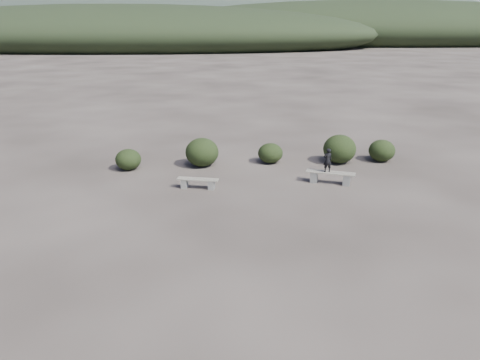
{
  "coord_description": "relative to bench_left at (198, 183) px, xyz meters",
  "views": [
    {
      "loc": [
        0.19,
        -11.2,
        6.25
      ],
      "look_at": [
        0.33,
        3.5,
        1.1
      ],
      "focal_mm": 35.0,
      "sensor_mm": 36.0,
      "label": 1
    }
  ],
  "objects": [
    {
      "name": "seated_person",
      "position": [
        5.04,
        0.56,
        0.71
      ],
      "size": [
        0.38,
        0.29,
        0.95
      ],
      "primitive_type": "imported",
      "rotation": [
        0.0,
        0.0,
        3.33
      ],
      "color": "black",
      "rests_on": "bench_right"
    },
    {
      "name": "mountain_ridges",
      "position": [
        -6.21,
        333.39,
        10.6
      ],
      "size": [
        500.0,
        400.0,
        56.0
      ],
      "color": "black",
      "rests_on": "ground"
    },
    {
      "name": "ground",
      "position": [
        1.27,
        -5.67,
        -0.24
      ],
      "size": [
        1200.0,
        1200.0,
        0.0
      ],
      "primitive_type": "plane",
      "color": "#2D2623",
      "rests_on": "ground"
    },
    {
      "name": "bench_right",
      "position": [
        5.18,
        0.52,
        0.05
      ],
      "size": [
        1.94,
        0.93,
        0.48
      ],
      "rotation": [
        0.0,
        0.0,
        -0.29
      ],
      "color": "gray",
      "rests_on": "ground"
    },
    {
      "name": "shrub_c",
      "position": [
        3.01,
        3.34,
        0.2
      ],
      "size": [
        1.12,
        1.12,
        0.89
      ],
      "primitive_type": "ellipsoid",
      "color": "black",
      "rests_on": "ground"
    },
    {
      "name": "bench_left",
      "position": [
        0.0,
        0.0,
        0.0
      ],
      "size": [
        1.62,
        0.58,
        0.4
      ],
      "rotation": [
        0.0,
        0.0,
        -0.16
      ],
      "color": "gray",
      "rests_on": "ground"
    },
    {
      "name": "shrub_b",
      "position": [
        -0.02,
        2.88,
        0.38
      ],
      "size": [
        1.46,
        1.46,
        1.25
      ],
      "primitive_type": "ellipsoid",
      "color": "black",
      "rests_on": "ground"
    },
    {
      "name": "shrub_a",
      "position": [
        -3.16,
        2.4,
        0.21
      ],
      "size": [
        1.1,
        1.1,
        0.9
      ],
      "primitive_type": "ellipsoid",
      "color": "black",
      "rests_on": "ground"
    },
    {
      "name": "shrub_e",
      "position": [
        8.1,
        3.55,
        0.25
      ],
      "size": [
        1.18,
        1.18,
        0.98
      ],
      "primitive_type": "ellipsoid",
      "color": "black",
      "rests_on": "ground"
    },
    {
      "name": "shrub_d",
      "position": [
        6.11,
        3.31,
        0.4
      ],
      "size": [
        1.46,
        1.46,
        1.28
      ],
      "primitive_type": "ellipsoid",
      "color": "black",
      "rests_on": "ground"
    }
  ]
}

